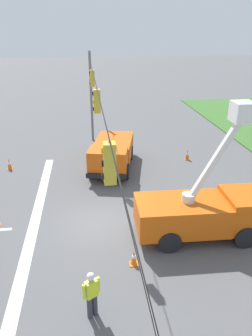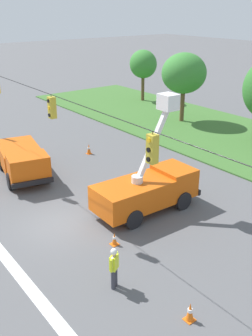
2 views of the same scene
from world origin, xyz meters
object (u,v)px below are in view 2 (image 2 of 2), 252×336
object	(u,v)px
tree_west	(184,73)
utility_truck_bucket_lift	(148,188)
traffic_cone_foreground_left	(190,312)
traffic_cone_foreground_right	(89,149)
road_worker	(114,266)
tree_far_west	(143,64)
traffic_cone_mid_left	(114,239)
utility_truck_support_near	(22,160)

from	to	relation	value
tree_west	utility_truck_bucket_lift	size ratio (longest dim) A/B	1.03
traffic_cone_foreground_left	traffic_cone_foreground_right	bearing A→B (deg)	159.25
road_worker	traffic_cone_foreground_left	bearing A→B (deg)	19.35
tree_far_west	tree_west	xyz separation A→B (m)	(8.87, -2.58, 0.38)
traffic_cone_foreground_right	traffic_cone_mid_left	world-z (taller)	traffic_cone_foreground_right
utility_truck_bucket_lift	road_worker	size ratio (longest dim) A/B	3.47
tree_west	road_worker	bearing A→B (deg)	-51.00
utility_truck_bucket_lift	utility_truck_support_near	xyz separation A→B (m)	(-8.34, -3.37, -0.19)
utility_truck_bucket_lift	road_worker	xyz separation A→B (m)	(3.99, -5.07, -0.32)
utility_truck_support_near	traffic_cone_foreground_right	size ratio (longest dim) A/B	7.96
road_worker	tree_west	bearing A→B (deg)	129.00
tree_west	traffic_cone_foreground_left	world-z (taller)	tree_west
tree_far_west	traffic_cone_mid_left	distance (m)	29.57
traffic_cone_mid_left	road_worker	bearing A→B (deg)	-35.96
tree_west	utility_truck_bucket_lift	world-z (taller)	tree_west
road_worker	traffic_cone_foreground_left	world-z (taller)	road_worker
utility_truck_bucket_lift	traffic_cone_foreground_right	size ratio (longest dim) A/B	7.86
tree_far_west	utility_truck_bucket_lift	size ratio (longest dim) A/B	0.93
tree_far_west	traffic_cone_mid_left	bearing A→B (deg)	-42.14
tree_west	traffic_cone_foreground_right	size ratio (longest dim) A/B	8.12
tree_far_west	traffic_cone_foreground_left	bearing A→B (deg)	-36.83
tree_far_west	road_worker	world-z (taller)	tree_far_west
tree_west	utility_truck_support_near	bearing A→B (deg)	-80.36
utility_truck_bucket_lift	traffic_cone_foreground_left	xyz separation A→B (m)	(7.02, -4.01, -0.95)
tree_west	traffic_cone_foreground_right	world-z (taller)	tree_west
tree_west	tree_far_west	bearing A→B (deg)	163.81
tree_far_west	traffic_cone_foreground_right	xyz separation A→B (m)	(10.90, -14.18, -3.74)
utility_truck_support_near	road_worker	size ratio (longest dim) A/B	3.52
utility_truck_support_near	traffic_cone_foreground_left	bearing A→B (deg)	-2.36
road_worker	traffic_cone_foreground_right	xyz separation A→B (m)	(-13.22, 7.22, -0.61)
traffic_cone_foreground_left	traffic_cone_foreground_right	distance (m)	17.38
tree_west	traffic_cone_foreground_left	size ratio (longest dim) A/B	8.48
traffic_cone_foreground_left	traffic_cone_mid_left	world-z (taller)	traffic_cone_foreground_left
tree_far_west	road_worker	size ratio (longest dim) A/B	3.22
traffic_cone_mid_left	traffic_cone_foreground_left	bearing A→B (deg)	-6.98
tree_far_west	utility_truck_bucket_lift	distance (m)	26.07
utility_truck_bucket_lift	road_worker	bearing A→B (deg)	-51.77
utility_truck_bucket_lift	traffic_cone_foreground_right	world-z (taller)	utility_truck_bucket_lift
tree_far_west	tree_west	distance (m)	9.25
road_worker	utility_truck_bucket_lift	bearing A→B (deg)	128.23
tree_west	traffic_cone_mid_left	bearing A→B (deg)	-53.04
traffic_cone_foreground_left	traffic_cone_foreground_right	world-z (taller)	traffic_cone_foreground_right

